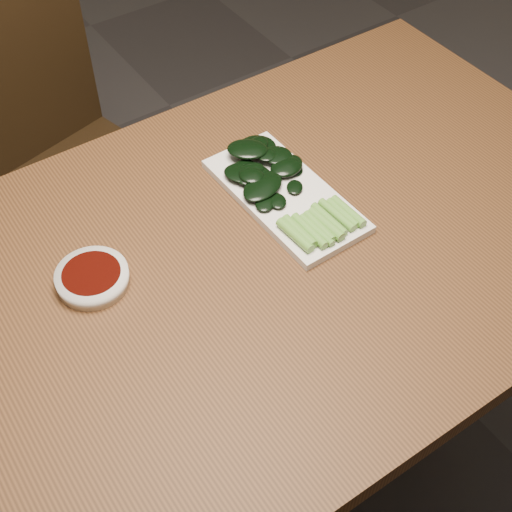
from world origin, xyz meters
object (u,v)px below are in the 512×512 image
at_px(sauce_bowl, 92,278).
at_px(serving_plate, 285,195).
at_px(gai_lan, 279,183).
at_px(chair_far, 58,167).
at_px(table, 239,289).

relative_size(sauce_bowl, serving_plate, 0.37).
xyz_separation_m(serving_plate, gai_lan, (-0.00, 0.02, 0.02)).
height_order(sauce_bowl, gai_lan, gai_lan).
xyz_separation_m(chair_far, serving_plate, (0.21, -0.60, 0.27)).
bearing_deg(sauce_bowl, chair_far, 76.43).
height_order(table, serving_plate, serving_plate).
relative_size(serving_plate, gai_lan, 1.00).
relative_size(sauce_bowl, gai_lan, 0.37).
bearing_deg(gai_lan, serving_plate, -81.74).
bearing_deg(gai_lan, chair_far, 109.52).
bearing_deg(sauce_bowl, gai_lan, 0.34).
distance_m(table, sauce_bowl, 0.24).
distance_m(serving_plate, gai_lan, 0.02).
distance_m(sauce_bowl, serving_plate, 0.35).
distance_m(table, chair_far, 0.70).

